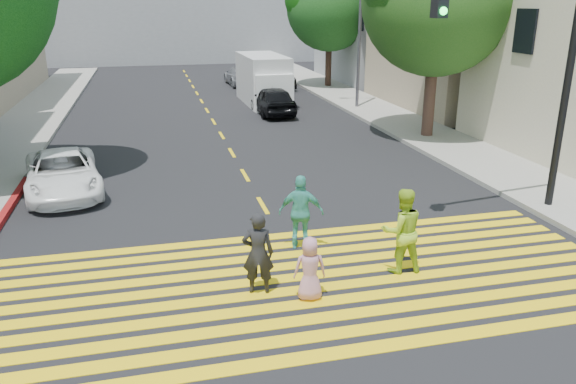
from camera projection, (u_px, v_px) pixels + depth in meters
name	position (u px, v px, depth m)	size (l,w,h in m)	color
ground	(327.00, 314.00, 10.37)	(120.00, 120.00, 0.00)	black
sidewalk_left	(38.00, 113.00, 28.65)	(3.00, 40.00, 0.15)	gray
sidewalk_right	(404.00, 124.00, 26.05)	(3.00, 60.00, 0.15)	gray
crosswalk	(308.00, 282.00, 11.54)	(13.40, 5.30, 0.01)	yellow
lane_line	(204.00, 105.00, 31.05)	(0.12, 34.40, 0.01)	yellow
building_right_tan	(491.00, 11.00, 29.60)	(10.00, 10.00, 10.00)	tan
building_right_grey	(403.00, 8.00, 39.71)	(10.00, 10.00, 10.00)	gray
tree_right_far	(331.00, 2.00, 35.74)	(6.76, 6.40, 8.01)	#301C12
pedestrian_man	(258.00, 253.00, 10.90)	(0.62, 0.40, 1.69)	black
pedestrian_woman	(402.00, 231.00, 11.76)	(0.90, 0.70, 1.85)	#A1CB29
pedestrian_child	(310.00, 269.00, 10.73)	(0.62, 0.41, 1.28)	#BC7F91
pedestrian_extra	(301.00, 212.00, 12.91)	(1.03, 0.43, 1.76)	teal
white_sedan	(63.00, 173.00, 16.73)	(2.05, 4.45, 1.24)	white
dark_car_near	(273.00, 100.00, 28.43)	(1.69, 4.21, 1.43)	black
silver_car	(241.00, 76.00, 38.37)	(1.81, 4.45, 1.29)	#9FA2A8
dark_car_parked	(276.00, 78.00, 37.05)	(1.44, 4.13, 1.36)	black
white_van	(264.00, 81.00, 31.22)	(2.22, 5.68, 2.66)	silver
traffic_signal	(535.00, 54.00, 13.82)	(4.46, 0.93, 6.58)	black
street_lamp	(357.00, 4.00, 28.33)	(2.08, 0.71, 9.31)	#525059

